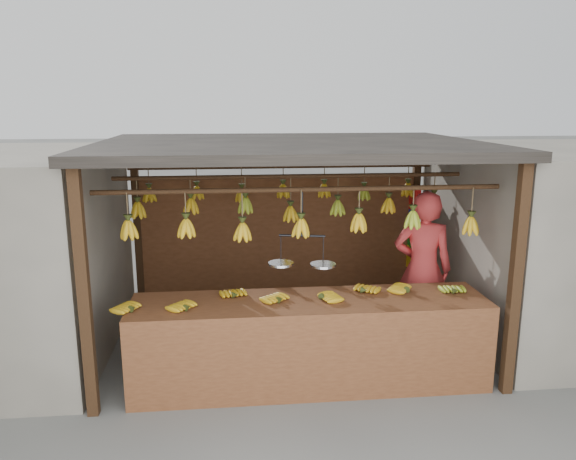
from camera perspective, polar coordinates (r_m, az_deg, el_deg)
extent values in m
plane|color=#5B5B57|center=(7.00, 0.26, -10.99)|extent=(80.00, 80.00, 0.00)
cube|color=black|center=(5.31, -20.00, -6.39)|extent=(0.10, 0.10, 2.30)
cube|color=black|center=(5.80, 22.09, -4.93)|extent=(0.10, 0.10, 2.30)
cube|color=black|center=(8.14, -15.04, 0.52)|extent=(0.10, 0.10, 2.30)
cube|color=black|center=(8.48, 12.72, 1.12)|extent=(0.10, 0.10, 2.30)
cube|color=black|center=(6.42, 0.28, 8.58)|extent=(4.30, 3.30, 0.10)
cylinder|color=black|center=(5.47, 1.41, 4.14)|extent=(4.00, 0.05, 0.05)
cylinder|color=black|center=(6.45, 0.28, 5.48)|extent=(4.00, 0.05, 0.05)
cylinder|color=black|center=(7.44, -0.56, 6.46)|extent=(4.00, 0.05, 0.05)
cube|color=brown|center=(8.12, -0.87, -0.88)|extent=(4.00, 0.06, 1.80)
cube|color=brown|center=(5.67, 2.24, -7.47)|extent=(3.57, 0.79, 0.08)
cube|color=brown|center=(5.47, 2.80, -12.94)|extent=(3.57, 0.04, 0.90)
cube|color=black|center=(5.55, -15.26, -13.44)|extent=(0.07, 0.07, 0.82)
cube|color=black|center=(6.00, 19.19, -11.67)|extent=(0.07, 0.07, 0.82)
cube|color=black|center=(6.18, -14.24, -10.62)|extent=(0.07, 0.07, 0.82)
cube|color=black|center=(6.58, 16.64, -9.27)|extent=(0.07, 0.07, 0.82)
ellipsoid|color=gold|center=(5.52, -15.48, -7.75)|extent=(0.30, 0.28, 0.06)
ellipsoid|color=gold|center=(5.43, -10.15, -7.81)|extent=(0.30, 0.30, 0.06)
ellipsoid|color=gold|center=(5.70, -5.41, -6.67)|extent=(0.23, 0.27, 0.06)
ellipsoid|color=gold|center=(5.55, -0.80, -7.15)|extent=(0.29, 0.30, 0.06)
ellipsoid|color=gold|center=(5.62, 3.54, -6.92)|extent=(0.28, 0.24, 0.06)
ellipsoid|color=gold|center=(5.86, 7.74, -6.17)|extent=(0.28, 0.30, 0.06)
ellipsoid|color=gold|center=(5.98, 12.06, -5.95)|extent=(0.30, 0.29, 0.06)
ellipsoid|color=#92A523|center=(6.04, 16.64, -6.02)|extent=(0.19, 0.25, 0.06)
ellipsoid|color=gold|center=(5.56, -15.87, 0.01)|extent=(0.16, 0.16, 0.28)
ellipsoid|color=gold|center=(5.49, -10.29, 0.18)|extent=(0.16, 0.16, 0.28)
ellipsoid|color=gold|center=(5.54, -4.63, -0.19)|extent=(0.16, 0.16, 0.28)
ellipsoid|color=gold|center=(5.51, 1.33, 0.20)|extent=(0.16, 0.16, 0.28)
ellipsoid|color=gold|center=(5.65, 7.19, 0.73)|extent=(0.16, 0.16, 0.28)
ellipsoid|color=#92A523|center=(5.83, 12.53, 1.04)|extent=(0.16, 0.16, 0.28)
ellipsoid|color=gold|center=(5.97, 18.06, 0.42)|extent=(0.16, 0.16, 0.28)
ellipsoid|color=gold|center=(6.56, -14.99, 1.96)|extent=(0.16, 0.16, 0.28)
ellipsoid|color=gold|center=(6.48, -9.83, 2.41)|extent=(0.16, 0.16, 0.28)
ellipsoid|color=#92A523|center=(6.45, -4.35, 2.49)|extent=(0.16, 0.16, 0.28)
ellipsoid|color=gold|center=(6.51, 0.26, 1.65)|extent=(0.16, 0.16, 0.28)
ellipsoid|color=#92A523|center=(6.63, 5.07, 2.27)|extent=(0.16, 0.16, 0.28)
ellipsoid|color=gold|center=(6.76, 10.17, 2.48)|extent=(0.16, 0.16, 0.28)
ellipsoid|color=#92A523|center=(6.92, 14.57, 2.79)|extent=(0.16, 0.16, 0.28)
ellipsoid|color=gold|center=(7.51, -13.89, 3.47)|extent=(0.16, 0.16, 0.28)
ellipsoid|color=gold|center=(7.50, -9.23, 3.77)|extent=(0.16, 0.16, 0.28)
ellipsoid|color=gold|center=(7.43, -4.71, 3.56)|extent=(0.16, 0.16, 0.28)
ellipsoid|color=gold|center=(7.47, -0.49, 3.98)|extent=(0.16, 0.16, 0.28)
ellipsoid|color=gold|center=(7.56, 3.69, 4.01)|extent=(0.16, 0.16, 0.28)
ellipsoid|color=#92A523|center=(7.63, 7.72, 3.70)|extent=(0.16, 0.16, 0.28)
ellipsoid|color=gold|center=(7.79, 12.06, 4.01)|extent=(0.16, 0.16, 0.28)
cylinder|color=black|center=(5.51, 1.45, 1.76)|extent=(0.02, 0.02, 0.46)
cylinder|color=black|center=(5.56, 1.44, -0.59)|extent=(0.46, 0.12, 0.02)
cylinder|color=silver|center=(5.65, -0.72, -3.49)|extent=(0.25, 0.25, 0.02)
cylinder|color=silver|center=(5.63, 3.58, -3.61)|extent=(0.25, 0.25, 0.02)
imported|color=#BF3333|center=(6.75, 13.50, -3.88)|extent=(0.77, 0.61, 1.85)
cube|color=red|center=(8.26, 12.76, 3.16)|extent=(0.08, 0.26, 0.34)
cube|color=#1426BF|center=(8.31, 12.66, 1.16)|extent=(0.08, 0.26, 0.34)
cube|color=#199926|center=(8.38, 12.55, -1.07)|extent=(0.08, 0.26, 0.34)
cube|color=yellow|center=(8.45, 12.47, -2.74)|extent=(0.08, 0.26, 0.34)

